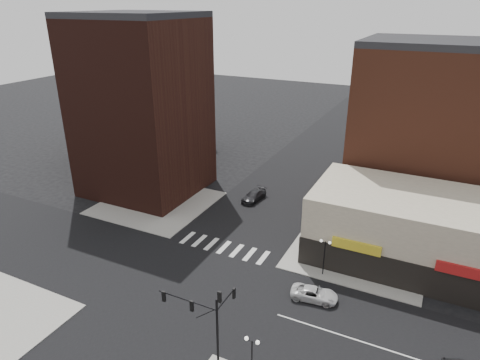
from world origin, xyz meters
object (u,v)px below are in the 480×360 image
at_px(traffic_signal, 208,314).
at_px(street_lamp_se_a, 252,349).
at_px(street_lamp_ne, 325,249).
at_px(white_suv, 314,294).
at_px(dark_sedan_north, 254,196).

distance_m(traffic_signal, street_lamp_se_a, 4.12).
height_order(traffic_signal, street_lamp_se_a, traffic_signal).
bearing_deg(street_lamp_se_a, street_lamp_ne, 86.42).
height_order(street_lamp_se_a, white_suv, street_lamp_se_a).
distance_m(street_lamp_se_a, street_lamp_ne, 16.03).
xyz_separation_m(street_lamp_se_a, white_suv, (1.37, 11.70, -2.66)).
relative_size(street_lamp_ne, dark_sedan_north, 0.85).
bearing_deg(white_suv, street_lamp_se_a, 165.39).
relative_size(traffic_signal, white_suv, 1.70).
distance_m(street_lamp_ne, dark_sedan_north, 19.94).
bearing_deg(street_lamp_ne, dark_sedan_north, 136.35).
height_order(street_lamp_ne, dark_sedan_north, street_lamp_ne).
bearing_deg(white_suv, street_lamp_ne, -2.97).
bearing_deg(traffic_signal, white_suv, 65.99).
bearing_deg(dark_sedan_north, traffic_signal, -65.71).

